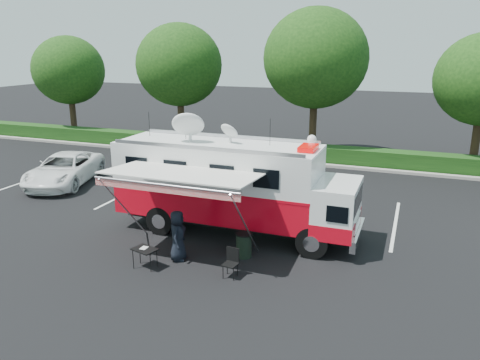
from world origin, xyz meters
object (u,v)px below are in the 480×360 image
(command_truck, at_px, (233,185))
(white_suv, at_px, (66,183))
(folding_table, at_px, (145,250))
(trash_bin, at_px, (244,245))

(command_truck, height_order, white_suv, command_truck)
(white_suv, relative_size, folding_table, 6.22)
(white_suv, relative_size, trash_bin, 6.53)
(white_suv, bearing_deg, command_truck, -32.25)
(command_truck, bearing_deg, white_suv, 163.85)
(white_suv, xyz_separation_m, trash_bin, (11.32, -4.75, 0.41))
(command_truck, xyz_separation_m, folding_table, (-1.52, -3.62, -1.23))
(command_truck, bearing_deg, trash_bin, -58.83)
(command_truck, relative_size, trash_bin, 10.82)
(trash_bin, bearing_deg, command_truck, 121.17)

